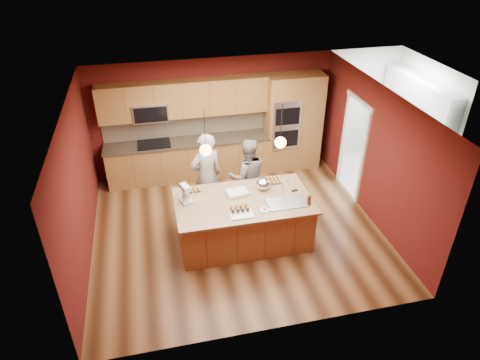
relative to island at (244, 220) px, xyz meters
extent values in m
plane|color=#3F2211|center=(-0.07, 0.37, -0.47)|extent=(5.50, 5.50, 0.00)
plane|color=white|center=(-0.07, 0.37, 2.23)|extent=(5.50, 5.50, 0.00)
plane|color=#501310|center=(-0.07, 2.87, 0.88)|extent=(5.50, 0.00, 5.50)
plane|color=#501310|center=(-0.07, -2.13, 0.88)|extent=(5.50, 0.00, 5.50)
plane|color=#501310|center=(-2.82, 0.37, 0.88)|extent=(0.00, 5.00, 5.00)
plane|color=#501310|center=(2.68, 0.37, 0.88)|extent=(0.00, 5.00, 5.00)
cube|color=brown|center=(-0.72, 2.57, -0.02)|extent=(3.70, 0.60, 0.90)
cube|color=#33271F|center=(-0.72, 2.56, 0.45)|extent=(3.74, 0.64, 0.04)
cube|color=#C6B893|center=(-0.72, 2.86, 0.75)|extent=(3.70, 0.03, 0.56)
cube|color=brown|center=(-0.72, 2.69, 1.43)|extent=(3.70, 0.36, 0.80)
cube|color=black|center=(-1.47, 2.55, 0.48)|extent=(0.72, 0.52, 0.03)
cube|color=silver|center=(-1.47, 2.67, 1.21)|extent=(0.76, 0.40, 0.40)
cube|color=brown|center=(1.53, 2.57, 0.68)|extent=(0.80, 0.60, 2.30)
cube|color=silver|center=(1.53, 2.27, 0.73)|extent=(0.66, 0.04, 1.20)
cube|color=brown|center=(2.18, 2.57, 0.68)|extent=(0.50, 0.60, 2.30)
plane|color=beige|center=(3.58, 1.57, -0.47)|extent=(2.60, 2.60, 0.00)
plane|color=beige|center=(4.48, 1.57, 0.88)|extent=(0.00, 2.70, 2.70)
cube|color=silver|center=(4.28, 1.57, 1.48)|extent=(0.35, 2.40, 0.75)
cylinder|color=black|center=(-0.66, 0.00, 1.88)|extent=(0.01, 0.01, 0.70)
sphere|color=#E6A150|center=(-0.66, 0.00, 1.53)|extent=(0.20, 0.20, 0.20)
cylinder|color=black|center=(0.63, 0.00, 1.88)|extent=(0.01, 0.01, 0.70)
sphere|color=#E6A150|center=(0.63, 0.00, 1.53)|extent=(0.20, 0.20, 0.20)
cube|color=brown|center=(-0.02, 0.00, -0.03)|extent=(2.37, 1.28, 0.87)
cube|color=#D2B088|center=(-0.02, 0.00, 0.42)|extent=(2.47, 1.38, 0.04)
cube|color=silver|center=(0.73, -0.24, 0.36)|extent=(0.71, 0.41, 0.18)
imported|color=black|center=(-0.54, 0.95, 0.46)|extent=(0.77, 0.61, 1.84)
imported|color=slate|center=(0.29, 0.95, 0.35)|extent=(0.80, 0.63, 1.63)
cube|color=silver|center=(-1.03, 0.17, 0.47)|extent=(0.24, 0.28, 0.05)
cube|color=silver|center=(-1.03, 0.27, 0.62)|extent=(0.11, 0.10, 0.24)
cube|color=silver|center=(-1.03, 0.19, 0.74)|extent=(0.18, 0.26, 0.09)
cylinder|color=silver|center=(-1.03, 0.13, 0.53)|extent=(0.14, 0.14, 0.13)
cube|color=#B8BBBF|center=(-0.07, 0.25, 0.46)|extent=(0.50, 0.40, 0.03)
cube|color=silver|center=(-0.07, 0.25, 0.48)|extent=(0.43, 0.34, 0.02)
cube|color=silver|center=(-0.15, -0.42, 0.45)|extent=(0.40, 0.29, 0.02)
ellipsoid|color=silver|center=(0.43, 0.29, 0.55)|extent=(0.27, 0.27, 0.23)
cylinder|color=silver|center=(0.27, -0.39, 0.45)|extent=(0.18, 0.18, 0.01)
cylinder|color=#3C1C0D|center=(1.10, -0.36, 0.52)|extent=(0.08, 0.08, 0.16)
cube|color=black|center=(0.99, 0.10, 0.45)|extent=(0.12, 0.08, 0.01)
cube|color=silver|center=(4.11, 1.29, 0.04)|extent=(0.64, 0.66, 1.01)
cube|color=silver|center=(4.10, 1.88, 0.03)|extent=(0.66, 0.68, 0.99)
camera|label=1|loc=(-1.48, -6.20, 4.81)|focal=32.00mm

